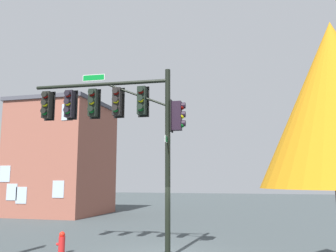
{
  "coord_description": "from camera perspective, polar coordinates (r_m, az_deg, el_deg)",
  "views": [
    {
      "loc": [
        -3.34,
        12.74,
        2.79
      ],
      "look_at": [
        -0.02,
        0.04,
        4.78
      ],
      "focal_mm": 37.74,
      "sensor_mm": 36.0,
      "label": 1
    }
  ],
  "objects": [
    {
      "name": "fire_hydrant",
      "position": [
        14.61,
        -16.79,
        -17.63
      ],
      "size": [
        0.33,
        0.24,
        0.83
      ],
      "color": "red",
      "rests_on": "ground_plane"
    },
    {
      "name": "signal_pole_assembly",
      "position": [
        13.93,
        -8.18,
        1.88
      ],
      "size": [
        6.24,
        1.06,
        6.99
      ],
      "color": "black",
      "rests_on": "ground_plane"
    },
    {
      "name": "tree_near",
      "position": [
        10.14,
        25.41,
        3.44
      ],
      "size": [
        3.98,
        3.98,
        6.98
      ],
      "color": "brown",
      "rests_on": "ground_plane"
    },
    {
      "name": "brick_building",
      "position": [
        30.37,
        -16.62,
        -4.96
      ],
      "size": [
        6.81,
        7.28,
        9.05
      ],
      "color": "brown",
      "rests_on": "ground_plane"
    }
  ]
}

